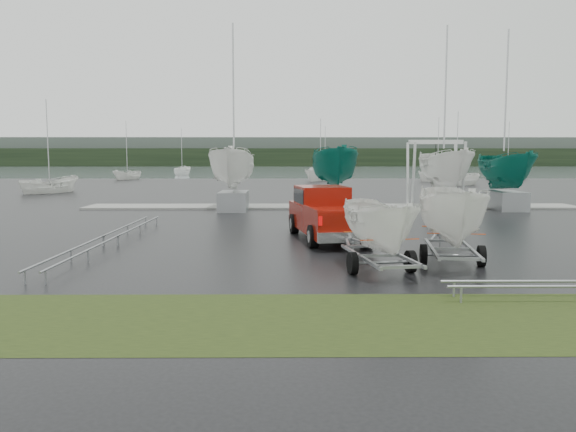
{
  "coord_description": "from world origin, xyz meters",
  "views": [
    {
      "loc": [
        -2.96,
        -21.37,
        3.08
      ],
      "look_at": [
        -2.83,
        -3.5,
        1.2
      ],
      "focal_mm": 35.0,
      "sensor_mm": 36.0,
      "label": 1
    }
  ],
  "objects_px": {
    "trailer_hitched": "(381,182)",
    "boat_hoist": "(435,164)",
    "pickup_truck": "(326,212)",
    "trailer_parked": "(454,166)"
  },
  "relations": [
    {
      "from": "trailer_hitched",
      "to": "boat_hoist",
      "type": "xyz_separation_m",
      "value": [
        6.7,
        19.54,
        0.25
      ]
    },
    {
      "from": "trailer_hitched",
      "to": "pickup_truck",
      "type": "bearing_deg",
      "value": 90.0
    },
    {
      "from": "boat_hoist",
      "to": "trailer_hitched",
      "type": "bearing_deg",
      "value": -108.93
    },
    {
      "from": "trailer_hitched",
      "to": "trailer_parked",
      "type": "bearing_deg",
      "value": 16.74
    },
    {
      "from": "pickup_truck",
      "to": "boat_hoist",
      "type": "xyz_separation_m",
      "value": [
        7.69,
        13.19,
        1.65
      ]
    },
    {
      "from": "trailer_hitched",
      "to": "trailer_parked",
      "type": "distance_m",
      "value": 2.53
    },
    {
      "from": "trailer_hitched",
      "to": "trailer_parked",
      "type": "relative_size",
      "value": 0.85
    },
    {
      "from": "pickup_truck",
      "to": "trailer_hitched",
      "type": "xyz_separation_m",
      "value": [
        0.98,
        -6.36,
        1.4
      ]
    },
    {
      "from": "trailer_hitched",
      "to": "boat_hoist",
      "type": "distance_m",
      "value": 20.66
    },
    {
      "from": "trailer_hitched",
      "to": "boat_hoist",
      "type": "bearing_deg",
      "value": 62.28
    }
  ]
}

